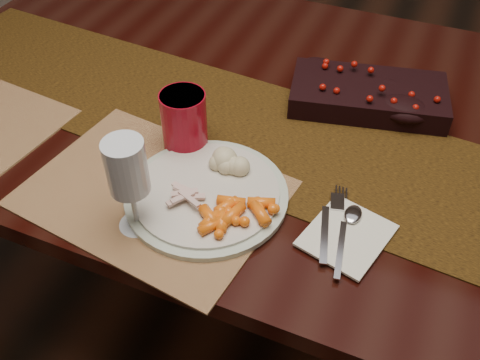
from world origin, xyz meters
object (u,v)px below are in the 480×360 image
at_px(mashed_potatoes, 228,161).
at_px(wine_glass, 131,187).
at_px(dining_table, 285,226).
at_px(centerpiece, 369,92).
at_px(turkey_shreds, 184,194).
at_px(dinner_plate, 207,194).
at_px(napkin, 347,235).
at_px(placemat_main, 153,193).
at_px(red_cup, 184,121).
at_px(baby_carrots, 231,212).

relative_size(mashed_potatoes, wine_glass, 0.44).
height_order(dining_table, mashed_potatoes, mashed_potatoes).
xyz_separation_m(centerpiece, turkey_shreds, (-0.22, -0.41, -0.01)).
relative_size(dinner_plate, napkin, 2.06).
relative_size(dining_table, wine_glass, 9.96).
height_order(dining_table, placemat_main, placemat_main).
relative_size(dining_table, placemat_main, 4.12).
height_order(centerpiece, mashed_potatoes, centerpiece).
distance_m(mashed_potatoes, napkin, 0.25).
height_order(dinner_plate, turkey_shreds, turkey_shreds).
height_order(placemat_main, mashed_potatoes, mashed_potatoes).
distance_m(placemat_main, napkin, 0.35).
relative_size(centerpiece, placemat_main, 0.73).
height_order(centerpiece, placemat_main, centerpiece).
bearing_deg(mashed_potatoes, dinner_plate, -101.26).
bearing_deg(napkin, red_cup, 178.15).
distance_m(dinner_plate, napkin, 0.25).
height_order(mashed_potatoes, red_cup, red_cup).
relative_size(turkey_shreds, wine_glass, 0.40).
xyz_separation_m(placemat_main, wine_glass, (0.01, -0.08, 0.09)).
relative_size(dining_table, baby_carrots, 15.31).
bearing_deg(baby_carrots, turkey_shreds, 174.51).
height_order(centerpiece, baby_carrots, centerpiece).
bearing_deg(wine_glass, red_cup, 94.75).
relative_size(turkey_shreds, red_cup, 0.61).
height_order(dining_table, dinner_plate, dinner_plate).
relative_size(baby_carrots, red_cup, 0.99).
height_order(mashed_potatoes, turkey_shreds, mashed_potatoes).
bearing_deg(turkey_shreds, wine_glass, -125.30).
xyz_separation_m(placemat_main, red_cup, (-0.00, 0.14, 0.06)).
bearing_deg(napkin, dining_table, 137.22).
relative_size(baby_carrots, mashed_potatoes, 1.48).
bearing_deg(wine_glass, turkey_shreds, 54.70).
xyz_separation_m(centerpiece, placemat_main, (-0.29, -0.41, -0.03)).
distance_m(dinner_plate, red_cup, 0.16).
bearing_deg(turkey_shreds, red_cup, 116.24).
xyz_separation_m(mashed_potatoes, wine_glass, (-0.09, -0.17, 0.05)).
distance_m(baby_carrots, napkin, 0.19).
distance_m(turkey_shreds, napkin, 0.28).
relative_size(dinner_plate, wine_glass, 1.59).
relative_size(placemat_main, dinner_plate, 1.52).
relative_size(dining_table, napkin, 12.86).
distance_m(centerpiece, napkin, 0.38).
relative_size(baby_carrots, wine_glass, 0.65).
bearing_deg(turkey_shreds, baby_carrots, -5.49).
distance_m(turkey_shreds, wine_glass, 0.11).
height_order(dining_table, baby_carrots, baby_carrots).
relative_size(placemat_main, baby_carrots, 3.72).
relative_size(mashed_potatoes, turkey_shreds, 1.09).
height_order(dining_table, centerpiece, centerpiece).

